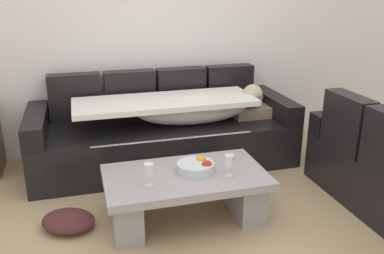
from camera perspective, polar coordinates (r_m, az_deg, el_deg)
back_wall at (r=4.40m, az=-5.07°, el=14.34°), size 9.00×0.10×2.70m
couch_along_wall at (r=4.12m, az=-3.31°, el=-0.58°), size 2.52×0.92×0.88m
coffee_table at (r=3.16m, az=-0.90°, el=-8.73°), size 1.20×0.68×0.38m
fruit_bowl at (r=3.12m, az=0.68°, el=-5.45°), size 0.28×0.28×0.10m
wine_glass_near_left at (r=2.89m, az=-5.94°, el=-5.95°), size 0.07×0.07×0.17m
wine_glass_near_right at (r=3.03m, az=5.14°, el=-4.72°), size 0.07×0.07×0.17m
crumpled_garment at (r=3.27m, az=-16.62°, el=-12.26°), size 0.51×0.48×0.12m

